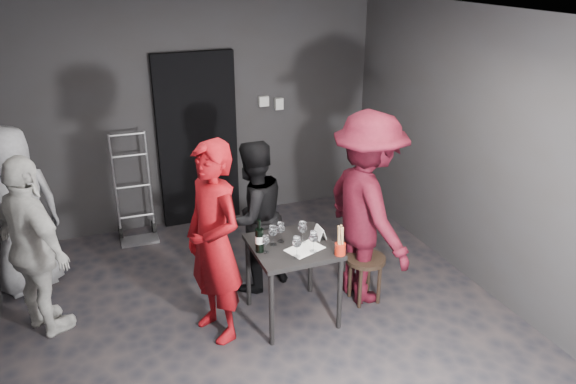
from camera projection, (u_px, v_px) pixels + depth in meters
name	position (u px, v px, depth m)	size (l,w,h in m)	color
floor	(267.00, 329.00, 5.06)	(4.50, 5.00, 0.02)	black
ceiling	(262.00, 17.00, 4.00)	(4.50, 5.00, 0.02)	silver
wall_back	(195.00, 115.00, 6.67)	(4.50, 0.04, 2.70)	black
wall_right	(490.00, 157.00, 5.29)	(0.04, 5.00, 2.70)	black
doorway	(198.00, 140.00, 6.73)	(0.95, 0.10, 2.10)	black
wallbox_upper	(264.00, 101.00, 6.87)	(0.12, 0.06, 0.12)	#B7B7B2
wallbox_lower	(279.00, 104.00, 6.96)	(0.10, 0.06, 0.14)	#B7B7B2
hand_truck	(137.00, 221.00, 6.58)	(0.43, 0.36, 1.29)	#B2B2B7
tasting_table	(293.00, 254.00, 4.99)	(0.72, 0.72, 0.75)	black
stool	(365.00, 265.00, 5.34)	(0.38, 0.38, 0.47)	black
server_red	(213.00, 225.00, 4.62)	(0.77, 0.51, 2.12)	maroon
woman_black	(253.00, 215.00, 5.43)	(0.76, 0.42, 1.56)	black
man_maroon	(369.00, 187.00, 5.12)	(1.49, 0.69, 2.31)	#430B16
bystander_cream	(32.00, 240.00, 4.71)	(1.06, 0.51, 1.81)	silver
bystander_grey	(16.00, 201.00, 5.34)	(0.92, 0.50, 1.89)	gray
tasting_mat	(305.00, 249.00, 4.87)	(0.31, 0.21, 0.00)	white
wine_glass_a	(266.00, 243.00, 4.79)	(0.07, 0.07, 0.18)	white
wine_glass_b	(273.00, 235.00, 4.91)	(0.08, 0.08, 0.20)	white
wine_glass_c	(281.00, 231.00, 4.97)	(0.08, 0.08, 0.20)	white
wine_glass_d	(297.00, 246.00, 4.71)	(0.08, 0.08, 0.21)	white
wine_glass_e	(313.00, 241.00, 4.79)	(0.08, 0.08, 0.21)	white
wine_glass_f	(302.00, 231.00, 4.95)	(0.08, 0.08, 0.22)	white
wine_bottle	(259.00, 239.00, 4.79)	(0.07, 0.07, 0.30)	black
breadstick_cup	(340.00, 241.00, 4.74)	(0.09, 0.09, 0.29)	#A21E0E
reserved_card	(318.00, 233.00, 5.04)	(0.09, 0.15, 0.11)	white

